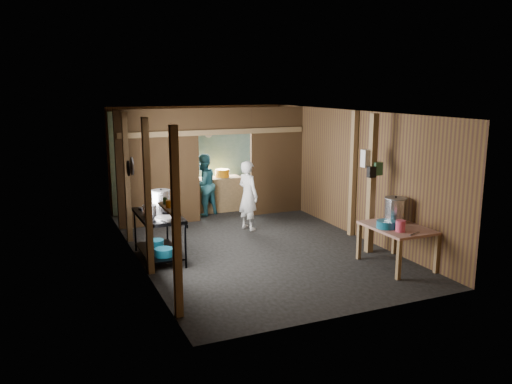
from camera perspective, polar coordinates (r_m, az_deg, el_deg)
name	(u,v)px	position (r m, az deg, el deg)	size (l,w,h in m)	color
floor	(252,244)	(10.29, -0.44, -5.80)	(4.50, 7.00, 0.00)	#2B2B2B
ceiling	(252,112)	(9.83, -0.47, 8.81)	(4.50, 7.00, 0.00)	black
wall_back	(198,157)	(13.24, -6.37, 3.82)	(4.50, 0.00, 2.60)	brown
wall_front	(355,223)	(6.97, 10.83, -3.42)	(4.50, 0.00, 2.60)	brown
wall_left	(135,189)	(9.35, -13.26, 0.33)	(0.00, 7.00, 2.60)	brown
wall_right	(350,172)	(11.04, 10.38, 2.14)	(0.00, 7.00, 2.60)	brown
partition_left	(158,168)	(11.66, -10.72, 2.63)	(1.85, 0.10, 2.60)	#453117
partition_right	(276,161)	(12.60, 2.26, 3.49)	(1.35, 0.10, 2.60)	#453117
partition_header	(225,121)	(11.99, -3.48, 7.86)	(1.30, 0.10, 0.60)	#453117
turquoise_panel	(199,160)	(13.19, -6.29, 3.57)	(4.40, 0.06, 2.50)	#82AFB0
back_counter	(217,194)	(12.96, -4.30, -0.24)	(1.20, 0.50, 0.85)	#987749
wall_clock	(209,134)	(13.15, -5.25, 6.42)	(0.20, 0.20, 0.03)	silver
post_left_a	(176,224)	(6.89, -8.80, -3.52)	(0.10, 0.12, 2.60)	#987749
post_left_b	(148,197)	(8.60, -11.85, -0.59)	(0.10, 0.12, 2.60)	#987749
post_left_c	(127,178)	(10.53, -14.05, 1.53)	(0.10, 0.12, 2.60)	#987749
post_right	(353,174)	(10.84, 10.65, 1.96)	(0.10, 0.12, 2.60)	#987749
post_free	(371,184)	(9.76, 12.63, 0.82)	(0.12, 0.12, 2.60)	#987749
cross_beam	(215,132)	(11.88, -4.52, 6.60)	(4.40, 0.12, 0.12)	#987749
pan_lid_big	(132,166)	(9.69, -13.55, 2.80)	(0.34, 0.34, 0.03)	gray
pan_lid_small	(128,168)	(10.10, -13.91, 2.55)	(0.30, 0.30, 0.03)	black
wall_shelf	(169,208)	(7.34, -9.59, -1.79)	(0.14, 0.80, 0.03)	#987749
jar_white	(173,208)	(7.09, -9.12, -1.71)	(0.07, 0.07, 0.10)	silver
jar_yellow	(169,204)	(7.33, -9.61, -1.30)	(0.08, 0.08, 0.10)	orange
jar_green	(165,201)	(7.53, -10.01, -0.95)	(0.06, 0.06, 0.10)	#2D5F38
bag_white	(368,158)	(9.72, 12.24, 3.66)	(0.22, 0.15, 0.32)	silver
bag_green	(377,169)	(9.71, 13.25, 2.53)	(0.16, 0.12, 0.24)	#2D5F38
bag_black	(372,172)	(9.62, 12.64, 2.17)	(0.14, 0.10, 0.20)	black
gas_range	(159,237)	(9.49, -10.65, -4.86)	(0.73, 1.43, 0.84)	black
prep_table	(397,246)	(9.34, 15.26, -5.79)	(0.87, 1.20, 0.71)	tan
stove_pot_large	(161,199)	(9.84, -10.44, -0.79)	(0.35, 0.35, 0.35)	silver
stove_pot_med	(150,211)	(9.24, -11.67, -2.08)	(0.25, 0.25, 0.22)	silver
frying_pan	(165,219)	(8.91, -10.05, -2.93)	(0.33, 0.55, 0.08)	gray
blue_tub_front	(164,252)	(9.23, -10.13, -6.56)	(0.33, 0.33, 0.14)	#14688B
blue_tub_back	(156,243)	(9.81, -10.97, -5.55)	(0.29, 0.29, 0.12)	#14688B
stock_pot	(395,210)	(9.50, 15.11, -1.95)	(0.39, 0.39, 0.46)	silver
wash_basin	(386,224)	(9.08, 14.21, -3.49)	(0.34, 0.34, 0.13)	#14688B
pink_bucket	(400,226)	(8.91, 15.66, -3.63)	(0.16, 0.16, 0.19)	#E3486A
knife	(414,234)	(8.85, 17.09, -4.42)	(0.30, 0.04, 0.01)	silver
yellow_tub	(222,173)	(12.91, -3.74, 2.08)	(0.35, 0.35, 0.20)	orange
red_cup	(206,176)	(12.78, -5.53, 1.81)	(0.11, 0.11, 0.13)	#9D000A
cook	(248,195)	(11.19, -0.88, -0.38)	(0.55, 0.36, 1.51)	silver
worker_back	(203,185)	(12.48, -5.83, 0.78)	(0.73, 0.57, 1.49)	teal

